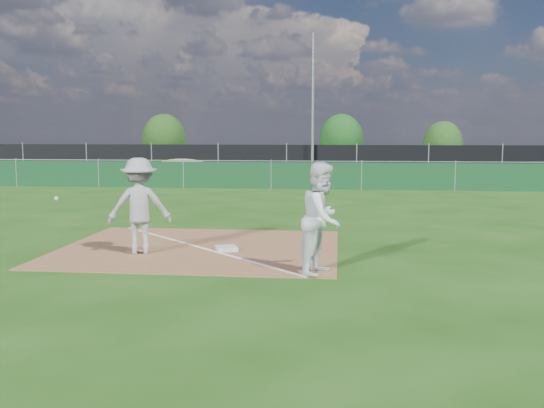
{
  "coord_description": "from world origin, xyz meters",
  "views": [
    {
      "loc": [
        3.01,
        -11.79,
        2.54
      ],
      "look_at": [
        1.59,
        1.0,
        1.0
      ],
      "focal_mm": 40.0,
      "sensor_mm": 36.0,
      "label": 1
    }
  ],
  "objects_px": {
    "car_left": "(188,159)",
    "tree_right": "(443,144)",
    "car_mid": "(280,159)",
    "tree_mid": "(341,139)",
    "first_base": "(226,248)",
    "tree_left": "(164,139)",
    "play_at_first": "(140,206)",
    "car_right": "(387,160)",
    "runner": "(322,218)",
    "light_pole": "(313,106)"
  },
  "relations": [
    {
      "from": "car_right",
      "to": "tree_left",
      "type": "height_order",
      "value": "tree_left"
    },
    {
      "from": "tree_left",
      "to": "runner",
      "type": "bearing_deg",
      "value": -69.38
    },
    {
      "from": "play_at_first",
      "to": "car_right",
      "type": "relative_size",
      "value": 0.5
    },
    {
      "from": "play_at_first",
      "to": "tree_left",
      "type": "bearing_deg",
      "value": 105.51
    },
    {
      "from": "car_mid",
      "to": "tree_right",
      "type": "relative_size",
      "value": 1.46
    },
    {
      "from": "light_pole",
      "to": "tree_mid",
      "type": "distance_m",
      "value": 11.96
    },
    {
      "from": "car_mid",
      "to": "tree_left",
      "type": "bearing_deg",
      "value": 71.78
    },
    {
      "from": "car_left",
      "to": "car_mid",
      "type": "xyz_separation_m",
      "value": [
        6.29,
        -1.02,
        0.04
      ]
    },
    {
      "from": "runner",
      "to": "car_left",
      "type": "relative_size",
      "value": 0.45
    },
    {
      "from": "tree_mid",
      "to": "light_pole",
      "type": "bearing_deg",
      "value": -98.04
    },
    {
      "from": "tree_right",
      "to": "runner",
      "type": "bearing_deg",
      "value": -102.71
    },
    {
      "from": "tree_right",
      "to": "tree_left",
      "type": "bearing_deg",
      "value": 177.95
    },
    {
      "from": "tree_left",
      "to": "tree_mid",
      "type": "xyz_separation_m",
      "value": [
        13.53,
        0.63,
        -0.02
      ]
    },
    {
      "from": "play_at_first",
      "to": "car_right",
      "type": "distance_m",
      "value": 28.63
    },
    {
      "from": "light_pole",
      "to": "car_mid",
      "type": "bearing_deg",
      "value": 118.88
    },
    {
      "from": "first_base",
      "to": "tree_right",
      "type": "height_order",
      "value": "tree_right"
    },
    {
      "from": "first_base",
      "to": "tree_left",
      "type": "height_order",
      "value": "tree_left"
    },
    {
      "from": "car_right",
      "to": "tree_left",
      "type": "distance_m",
      "value": 17.53
    },
    {
      "from": "tree_right",
      "to": "car_right",
      "type": "bearing_deg",
      "value": -130.43
    },
    {
      "from": "car_mid",
      "to": "play_at_first",
      "type": "bearing_deg",
      "value": -163.0
    },
    {
      "from": "first_base",
      "to": "tree_left",
      "type": "xyz_separation_m",
      "value": [
        -11.02,
        33.0,
        1.95
      ]
    },
    {
      "from": "tree_mid",
      "to": "tree_left",
      "type": "bearing_deg",
      "value": -177.32
    },
    {
      "from": "car_mid",
      "to": "tree_mid",
      "type": "height_order",
      "value": "tree_mid"
    },
    {
      "from": "light_pole",
      "to": "car_right",
      "type": "height_order",
      "value": "light_pole"
    },
    {
      "from": "car_mid",
      "to": "car_right",
      "type": "xyz_separation_m",
      "value": [
        6.83,
        1.24,
        -0.09
      ]
    },
    {
      "from": "light_pole",
      "to": "runner",
      "type": "distance_m",
      "value": 24.01
    },
    {
      "from": "first_base",
      "to": "tree_left",
      "type": "bearing_deg",
      "value": 108.47
    },
    {
      "from": "car_left",
      "to": "tree_right",
      "type": "bearing_deg",
      "value": -63.88
    },
    {
      "from": "car_left",
      "to": "car_mid",
      "type": "height_order",
      "value": "car_mid"
    },
    {
      "from": "play_at_first",
      "to": "light_pole",
      "type": "bearing_deg",
      "value": 83.45
    },
    {
      "from": "tree_mid",
      "to": "tree_right",
      "type": "relative_size",
      "value": 1.17
    },
    {
      "from": "first_base",
      "to": "play_at_first",
      "type": "height_order",
      "value": "play_at_first"
    },
    {
      "from": "tree_left",
      "to": "tree_mid",
      "type": "bearing_deg",
      "value": 2.68
    },
    {
      "from": "play_at_first",
      "to": "car_left",
      "type": "bearing_deg",
      "value": 102.17
    },
    {
      "from": "play_at_first",
      "to": "car_right",
      "type": "height_order",
      "value": "play_at_first"
    },
    {
      "from": "car_mid",
      "to": "tree_mid",
      "type": "relative_size",
      "value": 1.25
    },
    {
      "from": "play_at_first",
      "to": "car_mid",
      "type": "distance_m",
      "value": 26.48
    },
    {
      "from": "first_base",
      "to": "tree_right",
      "type": "xyz_separation_m",
      "value": [
        9.77,
        32.25,
        1.64
      ]
    },
    {
      "from": "runner",
      "to": "car_left",
      "type": "xyz_separation_m",
      "value": [
        -9.73,
        28.82,
        -0.24
      ]
    },
    {
      "from": "car_right",
      "to": "tree_right",
      "type": "bearing_deg",
      "value": -29.19
    },
    {
      "from": "runner",
      "to": "car_right",
      "type": "bearing_deg",
      "value": 12.23
    },
    {
      "from": "tree_left",
      "to": "first_base",
      "type": "bearing_deg",
      "value": -71.53
    },
    {
      "from": "runner",
      "to": "tree_left",
      "type": "relative_size",
      "value": 0.51
    },
    {
      "from": "play_at_first",
      "to": "tree_right",
      "type": "distance_m",
      "value": 34.72
    },
    {
      "from": "car_mid",
      "to": "tree_left",
      "type": "relative_size",
      "value": 1.23
    },
    {
      "from": "car_left",
      "to": "car_right",
      "type": "height_order",
      "value": "car_left"
    },
    {
      "from": "light_pole",
      "to": "car_right",
      "type": "relative_size",
      "value": 1.65
    },
    {
      "from": "first_base",
      "to": "car_right",
      "type": "bearing_deg",
      "value": 78.62
    },
    {
      "from": "tree_left",
      "to": "tree_right",
      "type": "height_order",
      "value": "tree_left"
    },
    {
      "from": "first_base",
      "to": "tree_mid",
      "type": "distance_m",
      "value": 33.78
    }
  ]
}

